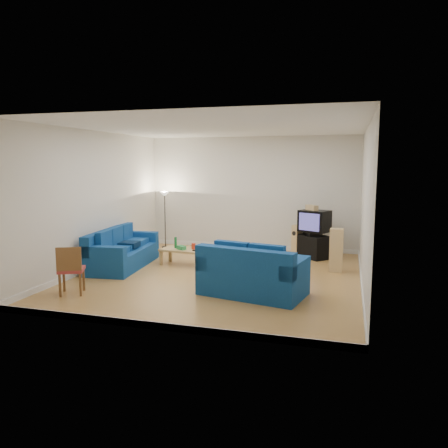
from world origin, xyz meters
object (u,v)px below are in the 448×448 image
(sofa_three_seat, at_px, (121,253))
(coffee_table, at_px, (183,251))
(television, at_px, (314,221))
(tv_stand, at_px, (312,246))
(sofa_loveseat, at_px, (252,276))

(sofa_three_seat, xyz_separation_m, coffee_table, (1.38, 0.56, 0.01))
(sofa_three_seat, bearing_deg, coffee_table, 106.55)
(sofa_three_seat, xyz_separation_m, television, (4.36, 2.27, 0.64))
(tv_stand, bearing_deg, television, -14.65)
(coffee_table, height_order, television, television)
(sofa_three_seat, bearing_deg, tv_stand, 112.86)
(sofa_loveseat, relative_size, coffee_table, 1.81)
(sofa_three_seat, bearing_deg, television, 111.99)
(sofa_loveseat, xyz_separation_m, tv_stand, (0.82, 3.71, -0.06))
(sofa_loveseat, distance_m, tv_stand, 3.80)
(television, bearing_deg, sofa_three_seat, -127.19)
(sofa_three_seat, height_order, television, television)
(coffee_table, distance_m, television, 3.49)
(sofa_three_seat, relative_size, tv_stand, 2.46)
(sofa_loveseat, distance_m, coffee_table, 2.87)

